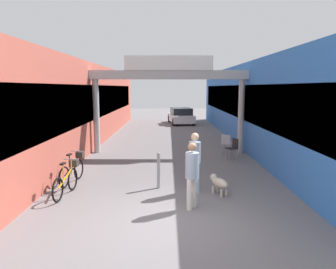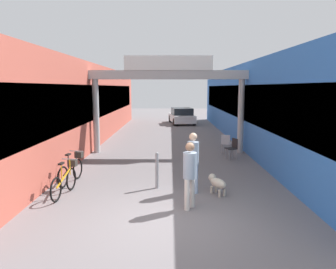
# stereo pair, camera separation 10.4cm
# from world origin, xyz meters

# --- Properties ---
(ground_plane) EXTENTS (80.00, 80.00, 0.00)m
(ground_plane) POSITION_xyz_m (0.00, 0.00, 0.00)
(ground_plane) COLOR slate
(storefront_left) EXTENTS (3.00, 26.00, 4.19)m
(storefront_left) POSITION_xyz_m (-5.09, 11.00, 2.10)
(storefront_left) COLOR #B25142
(storefront_left) RESTS_ON ground_plane
(storefront_right) EXTENTS (3.00, 26.00, 4.19)m
(storefront_right) POSITION_xyz_m (5.09, 11.00, 2.10)
(storefront_right) COLOR blue
(storefront_right) RESTS_ON ground_plane
(arcade_sign_gateway) EXTENTS (7.40, 0.47, 4.43)m
(arcade_sign_gateway) POSITION_xyz_m (0.00, 7.92, 3.17)
(arcade_sign_gateway) COLOR #B2B2B2
(arcade_sign_gateway) RESTS_ON ground_plane
(pedestrian_with_dog) EXTENTS (0.48, 0.48, 1.75)m
(pedestrian_with_dog) POSITION_xyz_m (0.73, 2.08, 1.01)
(pedestrian_with_dog) COLOR #A5BFE0
(pedestrian_with_dog) RESTS_ON ground_plane
(pedestrian_companion) EXTENTS (0.47, 0.47, 1.69)m
(pedestrian_companion) POSITION_xyz_m (0.57, 0.78, 0.97)
(pedestrian_companion) COLOR silver
(pedestrian_companion) RESTS_ON ground_plane
(dog_on_leash) EXTENTS (0.57, 0.76, 0.54)m
(dog_on_leash) POSITION_xyz_m (1.41, 1.91, 0.34)
(dog_on_leash) COLOR beige
(dog_on_leash) RESTS_ON ground_plane
(bicycle_orange_nearest) EXTENTS (0.46, 1.69, 0.98)m
(bicycle_orange_nearest) POSITION_xyz_m (-2.90, 1.86, 0.44)
(bicycle_orange_nearest) COLOR black
(bicycle_orange_nearest) RESTS_ON ground_plane
(bicycle_black_second) EXTENTS (0.47, 1.68, 0.98)m
(bicycle_black_second) POSITION_xyz_m (-3.07, 3.07, 0.44)
(bicycle_black_second) COLOR black
(bicycle_black_second) RESTS_ON ground_plane
(bollard_post_metal) EXTENTS (0.10, 0.10, 1.11)m
(bollard_post_metal) POSITION_xyz_m (-0.32, 2.47, 0.56)
(bollard_post_metal) COLOR gray
(bollard_post_metal) RESTS_ON ground_plane
(cafe_chair_black_nearer) EXTENTS (0.51, 0.51, 0.89)m
(cafe_chair_black_nearer) POSITION_xyz_m (2.73, 6.50, 0.54)
(cafe_chair_black_nearer) COLOR gray
(cafe_chair_black_nearer) RESTS_ON ground_plane
(cafe_chair_aluminium_farther) EXTENTS (0.52, 0.52, 0.89)m
(cafe_chair_aluminium_farther) POSITION_xyz_m (2.64, 7.63, 0.54)
(cafe_chair_aluminium_farther) COLOR gray
(cafe_chair_aluminium_farther) RESTS_ON ground_plane
(parked_car_white) EXTENTS (2.21, 4.18, 1.33)m
(parked_car_white) POSITION_xyz_m (1.06, 20.22, 0.64)
(parked_car_white) COLOR silver
(parked_car_white) RESTS_ON ground_plane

